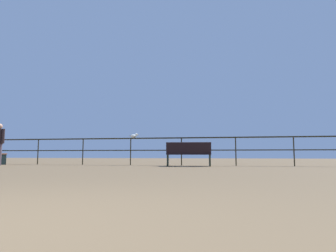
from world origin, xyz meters
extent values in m
cube|color=black|center=(0.00, 9.86, 1.08)|extent=(25.06, 0.05, 0.05)
cube|color=black|center=(0.00, 9.86, 0.59)|extent=(25.06, 0.04, 0.04)
cylinder|color=black|center=(-6.27, 9.86, 0.54)|extent=(0.04, 0.04, 1.08)
cylinder|color=black|center=(-4.18, 9.86, 0.54)|extent=(0.04, 0.04, 1.08)
cylinder|color=black|center=(-2.09, 9.86, 0.54)|extent=(0.04, 0.04, 1.08)
cylinder|color=black|center=(0.00, 9.86, 0.54)|extent=(0.04, 0.04, 1.08)
cylinder|color=black|center=(2.09, 9.86, 0.54)|extent=(0.04, 0.04, 1.08)
cylinder|color=black|center=(4.18, 9.86, 0.54)|extent=(0.04, 0.04, 1.08)
cube|color=black|center=(-7.40, 9.14, 0.23)|extent=(0.05, 0.40, 0.45)
cube|color=black|center=(-7.39, 9.31, 0.59)|extent=(0.04, 0.31, 0.04)
cube|color=black|center=(0.35, 9.17, 0.44)|extent=(1.66, 0.64, 0.05)
cube|color=black|center=(0.38, 8.94, 0.65)|extent=(1.62, 0.28, 0.43)
cube|color=black|center=(1.12, 9.24, 0.22)|extent=(0.08, 0.44, 0.44)
cube|color=black|center=(1.10, 9.43, 0.58)|extent=(0.07, 0.34, 0.04)
cube|color=black|center=(-0.41, 9.09, 0.22)|extent=(0.08, 0.44, 0.44)
cube|color=black|center=(-0.43, 9.29, 0.58)|extent=(0.07, 0.34, 0.04)
cylinder|color=black|center=(-6.81, 8.43, 1.14)|extent=(0.11, 0.11, 0.56)
sphere|color=tan|center=(-7.01, 8.46, 1.53)|extent=(0.21, 0.21, 0.21)
ellipsoid|color=white|center=(-1.98, 9.86, 1.17)|extent=(0.29, 0.27, 0.14)
ellipsoid|color=gray|center=(-1.98, 9.86, 1.19)|extent=(0.25, 0.22, 0.05)
sphere|color=white|center=(-1.88, 9.92, 1.24)|extent=(0.11, 0.11, 0.11)
cone|color=gold|center=(-1.82, 9.96, 1.24)|extent=(0.07, 0.07, 0.05)
cube|color=gray|center=(-2.09, 9.78, 1.18)|extent=(0.11, 0.10, 0.02)
camera|label=1|loc=(1.44, -1.21, 0.43)|focal=30.16mm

